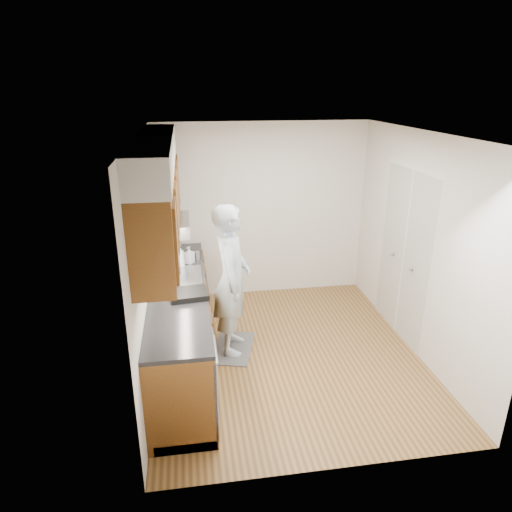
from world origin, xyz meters
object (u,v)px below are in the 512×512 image
Objects in this scene: person at (231,270)px; soda_can at (182,258)px; steel_can at (197,256)px; dish_rack at (189,294)px; soap_bottle_a at (180,256)px; soap_bottle_b at (189,255)px.

person reaches higher than soda_can.
steel_can is 1.04m from dish_rack.
steel_can is (0.20, 0.20, -0.08)m from soap_bottle_a.
person reaches higher than dish_rack.
soap_bottle_a is (-0.56, 0.36, 0.07)m from person.
soda_can is at bearing 58.37° from person.
dish_rack is (-0.48, -0.47, -0.04)m from person.
person is 0.67m from soap_bottle_a.
dish_rack is at bearing -91.39° from soap_bottle_b.
soap_bottle_b reaches higher than dish_rack.
person reaches higher than steel_can.
dish_rack is at bearing -96.57° from steel_can.
person is at bearing -41.07° from soda_can.
soap_bottle_b reaches higher than soda_can.
person is 0.67m from steel_can.
person is 15.64× the size of soda_can.
soda_can is 0.35× the size of dish_rack.
soda_can is 1.17× the size of steel_can.
steel_can reaches higher than dish_rack.
person is 9.54× the size of soap_bottle_b.
soda_can reaches higher than dish_rack.
dish_rack is (-0.02, -0.94, -0.08)m from soap_bottle_b.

